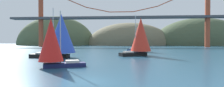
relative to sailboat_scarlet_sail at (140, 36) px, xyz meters
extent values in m
plane|color=navy|center=(-6.81, -30.19, -5.00)|extent=(360.00, 360.00, 0.00)
ellipsoid|color=#6B664C|center=(-1.81, 104.81, -5.00)|extent=(67.70, 44.00, 35.46)
ellipsoid|color=#425138|center=(53.19, 104.81, -5.00)|extent=(74.85, 44.00, 42.04)
ellipsoid|color=#4C5B3D|center=(-61.81, 104.81, -5.00)|extent=(63.93, 44.00, 46.90)
cylinder|color=#A34228|center=(-55.80, 64.81, 14.23)|extent=(2.80, 2.80, 38.46)
cylinder|color=#A34228|center=(42.18, 64.81, 14.23)|extent=(2.80, 2.80, 38.46)
cube|color=#47474C|center=(-6.81, 64.81, 12.20)|extent=(133.98, 6.00, 1.20)
cylinder|color=#A34228|center=(-34.80, 64.81, 21.54)|extent=(14.19, 0.50, 6.42)
cylinder|color=#A34228|center=(-20.81, 64.81, 17.07)|extent=(14.10, 0.50, 3.47)
cylinder|color=#A34228|center=(-6.81, 64.81, 15.58)|extent=(14.00, 0.50, 0.50)
cylinder|color=#A34228|center=(7.19, 64.81, 17.07)|extent=(14.10, 0.50, 3.47)
cylinder|color=#A34228|center=(21.19, 64.81, 21.54)|extent=(14.19, 0.50, 6.42)
cube|color=black|center=(-1.81, -0.96, -4.58)|extent=(7.05, 5.12, 0.83)
cube|color=beige|center=(-2.89, -1.53, -3.99)|extent=(2.70, 2.48, 0.36)
cylinder|color=#B2B2B7|center=(-1.20, -0.64, 0.49)|extent=(0.14, 0.14, 9.31)
cone|color=red|center=(0.12, 0.07, 0.29)|extent=(6.85, 6.85, 8.31)
cube|color=navy|center=(-0.40, 18.11, -4.61)|extent=(5.76, 7.12, 0.79)
cube|color=beige|center=(-1.12, 19.18, -4.03)|extent=(2.61, 2.80, 0.36)
cylinder|color=#B2B2B7|center=(0.01, 17.51, -0.13)|extent=(0.14, 0.14, 8.18)
cone|color=orange|center=(0.89, 16.21, -0.20)|extent=(7.31, 7.31, 7.43)
cube|color=black|center=(-20.06, -7.53, -4.58)|extent=(8.46, 2.61, 0.84)
cube|color=beige|center=(-21.57, -7.47, -3.98)|extent=(2.74, 1.85, 0.36)
cylinder|color=#B2B2B7|center=(-19.22, -7.56, 0.85)|extent=(0.14, 0.14, 10.02)
cone|color=blue|center=(-17.38, -7.62, 0.32)|extent=(6.23, 6.23, 8.36)
cube|color=#191E4C|center=(-12.12, -21.14, -4.70)|extent=(6.08, 3.91, 0.59)
cube|color=beige|center=(-11.15, -20.74, -4.23)|extent=(2.25, 2.00, 0.36)
cylinder|color=#B2B2B7|center=(-12.66, -21.36, -0.71)|extent=(0.14, 0.14, 7.40)
cone|color=red|center=(-13.85, -21.85, -1.08)|extent=(4.51, 4.51, 6.06)
sphere|color=gold|center=(-22.70, 2.66, -4.70)|extent=(1.10, 1.10, 1.10)
cylinder|color=black|center=(-22.70, 2.66, -3.65)|extent=(0.20, 0.20, 1.60)
sphere|color=#F2EA99|center=(-22.70, 2.66, -2.73)|extent=(0.24, 0.24, 0.24)
camera|label=1|loc=(-3.16, -47.79, -1.17)|focal=30.63mm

